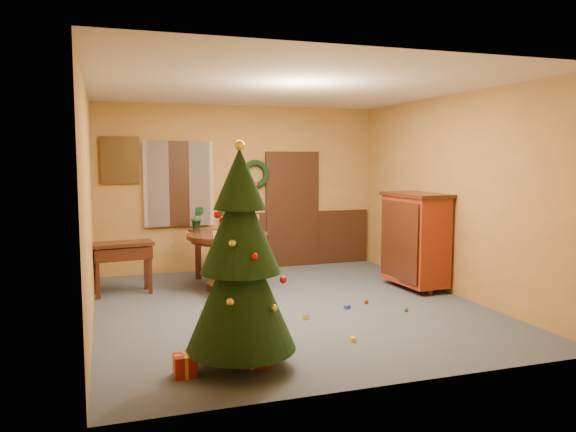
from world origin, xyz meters
name	(u,v)px	position (x,y,z in m)	size (l,w,h in m)	color
room_envelope	(253,207)	(0.21, 2.70, 1.12)	(5.50, 5.50, 5.50)	#3B4656
dining_table	(228,250)	(-0.57, 1.24, 0.60)	(1.24, 1.24, 0.85)	black
urn	(228,227)	(-0.57, 1.24, 0.96)	(0.29, 0.29, 0.21)	slate
centerpiece_plant	(227,208)	(-0.57, 1.24, 1.25)	(0.33, 0.28, 0.36)	#1E4C23
chair_near	(230,262)	(-0.65, 0.75, 0.51)	(0.51, 0.51, 0.96)	#AA7444
chair_far	(243,243)	(-0.11, 2.15, 0.56)	(0.56, 0.56, 1.04)	#AA7444
guitar	(245,278)	(-0.53, 0.33, 0.37)	(0.31, 0.15, 0.73)	beige
plant_stand	(198,248)	(-0.88, 2.11, 0.51)	(0.32, 0.32, 0.83)	black
stand_plant	(198,218)	(-0.88, 2.11, 1.02)	(0.21, 0.17, 0.38)	#19471E
christmas_tree	(240,262)	(-1.13, -1.94, 1.02)	(1.04, 1.04, 2.16)	#382111
writing_desk	(122,255)	(-2.10, 1.42, 0.58)	(0.91, 0.54, 0.77)	black
sideboard	(415,238)	(2.15, 0.42, 0.78)	(0.68, 1.18, 1.46)	#631F0B
gift_a	(219,345)	(-1.25, -1.44, 0.08)	(0.36, 0.32, 0.16)	brown
gift_b	(185,365)	(-1.67, -1.98, 0.10)	(0.21, 0.21, 0.21)	maroon
gift_c	(225,349)	(-1.20, -1.55, 0.06)	(0.29, 0.27, 0.13)	brown
gift_d	(252,361)	(-1.03, -1.95, 0.06)	(0.35, 0.23, 0.12)	maroon
toy_a	(347,307)	(0.69, -0.35, 0.03)	(0.08, 0.05, 0.05)	#2943B5
toy_b	(406,309)	(1.36, -0.70, 0.03)	(0.06, 0.06, 0.06)	green
toy_c	(353,339)	(0.20, -1.58, 0.03)	(0.08, 0.05, 0.05)	gold
toy_d	(366,302)	(1.04, -0.19, 0.03)	(0.06, 0.06, 0.06)	red
toy_e	(306,317)	(0.00, -0.63, 0.03)	(0.08, 0.05, 0.05)	yellow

